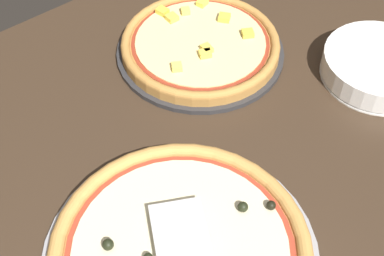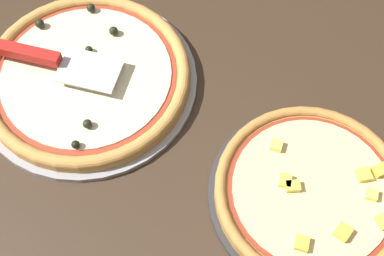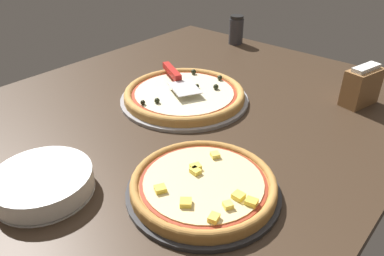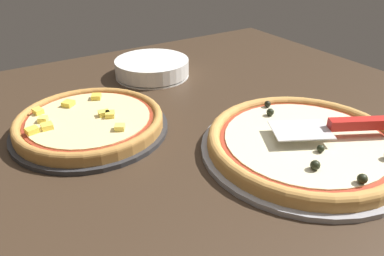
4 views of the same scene
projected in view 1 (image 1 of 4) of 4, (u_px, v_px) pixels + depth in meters
ground_plane at (198, 215)px, 84.07cm from camera, size 145.44×117.49×3.60cm
pizza_pan_front at (181, 255)px, 77.01cm from camera, size 40.01×40.01×1.00cm
pizza_front at (180, 250)px, 75.62cm from camera, size 37.61×37.61×3.72cm
pizza_pan_back at (200, 52)px, 105.71cm from camera, size 33.02×33.02×1.00cm
pizza_back at (200, 44)px, 104.23cm from camera, size 31.04×31.04×3.32cm
plate_stack at (379, 66)px, 100.08cm from camera, size 21.08×21.08×4.90cm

